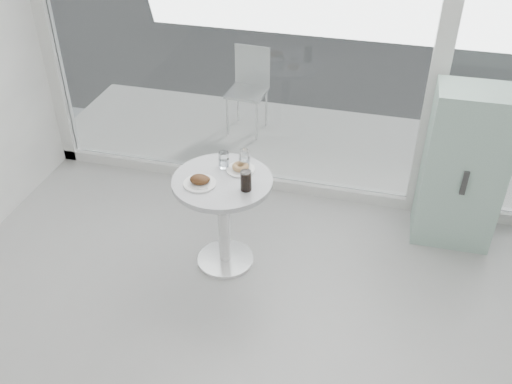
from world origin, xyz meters
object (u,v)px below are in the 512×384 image
(mint_cabinet, at_px, (463,168))
(plate_fritter, at_px, (200,181))
(cola_glass, at_px, (246,181))
(patio_chair, at_px, (249,84))
(main_table, at_px, (223,204))
(water_tumbler_a, at_px, (224,161))
(plate_donut, at_px, (241,168))
(water_tumbler_b, at_px, (244,160))

(mint_cabinet, height_order, plate_fritter, mint_cabinet)
(cola_glass, bearing_deg, patio_chair, 104.69)
(main_table, xyz_separation_m, water_tumbler_a, (-0.03, 0.16, 0.27))
(plate_donut, xyz_separation_m, water_tumbler_b, (0.01, 0.06, 0.04))
(mint_cabinet, bearing_deg, water_tumbler_b, -161.02)
(mint_cabinet, distance_m, water_tumbler_b, 1.69)
(water_tumbler_a, relative_size, water_tumbler_b, 0.97)
(plate_donut, bearing_deg, patio_chair, 103.44)
(patio_chair, distance_m, cola_glass, 2.24)
(water_tumbler_b, bearing_deg, cola_glass, -72.41)
(main_table, distance_m, plate_fritter, 0.29)
(main_table, bearing_deg, plate_fritter, -143.15)
(main_table, xyz_separation_m, patio_chair, (-0.37, 2.07, -0.00))
(plate_donut, bearing_deg, water_tumbler_b, 78.00)
(plate_fritter, xyz_separation_m, plate_donut, (0.22, 0.24, -0.01))
(patio_chair, xyz_separation_m, water_tumbler_b, (0.47, -1.86, 0.28))
(mint_cabinet, relative_size, water_tumbler_b, 10.13)
(mint_cabinet, distance_m, plate_fritter, 2.02)
(mint_cabinet, height_order, water_tumbler_a, mint_cabinet)
(water_tumbler_b, relative_size, cola_glass, 0.87)
(main_table, bearing_deg, water_tumbler_b, 62.60)
(cola_glass, bearing_deg, mint_cabinet, 30.00)
(mint_cabinet, xyz_separation_m, cola_glass, (-1.49, -0.86, 0.19))
(mint_cabinet, distance_m, patio_chair, 2.43)
(mint_cabinet, relative_size, patio_chair, 1.50)
(patio_chair, bearing_deg, water_tumbler_a, -76.16)
(main_table, height_order, patio_chair, patio_chair)
(mint_cabinet, relative_size, plate_donut, 6.20)
(plate_fritter, bearing_deg, water_tumbler_a, 69.32)
(main_table, relative_size, water_tumbler_b, 5.97)
(water_tumbler_b, bearing_deg, plate_donut, -102.00)
(water_tumbler_a, bearing_deg, plate_donut, -4.16)
(water_tumbler_b, bearing_deg, plate_fritter, -127.90)
(water_tumbler_b, distance_m, cola_glass, 0.30)
(cola_glass, bearing_deg, plate_donut, 114.60)
(patio_chair, bearing_deg, main_table, -75.98)
(mint_cabinet, height_order, plate_donut, mint_cabinet)
(water_tumbler_a, height_order, cola_glass, cola_glass)
(patio_chair, xyz_separation_m, water_tumbler_a, (0.33, -1.91, 0.28))
(patio_chair, relative_size, plate_donut, 4.15)
(cola_glass, bearing_deg, plate_fritter, -177.36)
(main_table, height_order, plate_fritter, plate_fritter)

